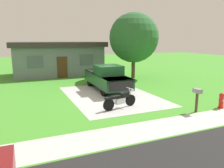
# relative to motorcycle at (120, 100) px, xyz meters

# --- Properties ---
(ground_plane) EXTENTS (80.00, 80.00, 0.00)m
(ground_plane) POSITION_rel_motorcycle_xyz_m (0.61, 2.78, -0.47)
(ground_plane) COLOR #43922C
(driveway_pad) EXTENTS (5.55, 8.00, 0.01)m
(driveway_pad) POSITION_rel_motorcycle_xyz_m (0.61, 2.78, -0.47)
(driveway_pad) COLOR #B4B4B4
(driveway_pad) RESTS_ON ground
(sidewalk_strip) EXTENTS (36.00, 1.80, 0.01)m
(sidewalk_strip) POSITION_rel_motorcycle_xyz_m (0.61, -3.22, -0.47)
(sidewalk_strip) COLOR beige
(sidewalk_strip) RESTS_ON ground
(motorcycle) EXTENTS (2.18, 0.86, 1.09)m
(motorcycle) POSITION_rel_motorcycle_xyz_m (0.00, 0.00, 0.00)
(motorcycle) COLOR black
(motorcycle) RESTS_ON ground
(pickup_truck) EXTENTS (2.18, 5.69, 1.90)m
(pickup_truck) POSITION_rel_motorcycle_xyz_m (1.05, 4.74, 0.48)
(pickup_truck) COLOR black
(pickup_truck) RESTS_ON ground
(fire_hydrant) EXTENTS (0.32, 0.40, 0.87)m
(fire_hydrant) POSITION_rel_motorcycle_xyz_m (5.18, -2.21, -0.05)
(fire_hydrant) COLOR red
(fire_hydrant) RESTS_ON ground
(mailbox) EXTENTS (0.26, 0.48, 1.26)m
(mailbox) POSITION_rel_motorcycle_xyz_m (3.40, -2.20, 0.51)
(mailbox) COLOR #4C3823
(mailbox) RESTS_ON ground
(shade_tree) EXTENTS (4.76, 4.76, 6.31)m
(shade_tree) POSITION_rel_motorcycle_xyz_m (5.41, 8.47, 3.45)
(shade_tree) COLOR brown
(shade_tree) RESTS_ON ground
(neighbor_house) EXTENTS (9.60, 5.60, 3.50)m
(neighbor_house) POSITION_rel_motorcycle_xyz_m (-1.04, 13.76, 1.32)
(neighbor_house) COLOR slate
(neighbor_house) RESTS_ON ground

